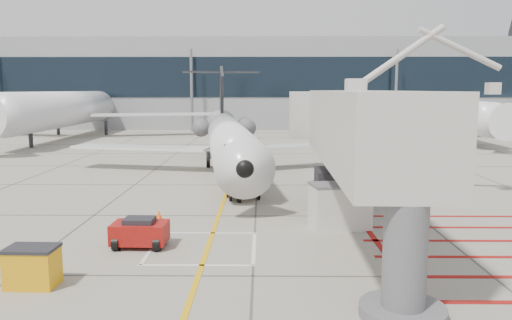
{
  "coord_description": "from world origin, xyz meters",
  "views": [
    {
      "loc": [
        0.28,
        -19.9,
        6.17
      ],
      "look_at": [
        0.0,
        6.0,
        2.5
      ],
      "focal_mm": 35.0,
      "sensor_mm": 36.0,
      "label": 1
    }
  ],
  "objects_px": {
    "regional_jet": "(231,120)",
    "pushback_tug": "(140,231)",
    "spill_bin": "(33,266)",
    "jet_bridge": "(361,142)"
  },
  "relations": [
    {
      "from": "regional_jet",
      "to": "pushback_tug",
      "type": "xyz_separation_m",
      "value": [
        -2.69,
        -15.14,
        -3.48
      ]
    },
    {
      "from": "regional_jet",
      "to": "spill_bin",
      "type": "height_order",
      "value": "regional_jet"
    },
    {
      "from": "pushback_tug",
      "to": "spill_bin",
      "type": "bearing_deg",
      "value": -119.08
    },
    {
      "from": "pushback_tug",
      "to": "jet_bridge",
      "type": "bearing_deg",
      "value": 7.88
    },
    {
      "from": "regional_jet",
      "to": "pushback_tug",
      "type": "bearing_deg",
      "value": -106.91
    },
    {
      "from": "regional_jet",
      "to": "spill_bin",
      "type": "bearing_deg",
      "value": -111.75
    },
    {
      "from": "regional_jet",
      "to": "pushback_tug",
      "type": "height_order",
      "value": "regional_jet"
    },
    {
      "from": "pushback_tug",
      "to": "spill_bin",
      "type": "height_order",
      "value": "spill_bin"
    },
    {
      "from": "spill_bin",
      "to": "jet_bridge",
      "type": "bearing_deg",
      "value": 25.47
    },
    {
      "from": "regional_jet",
      "to": "jet_bridge",
      "type": "relative_size",
      "value": 1.53
    }
  ]
}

